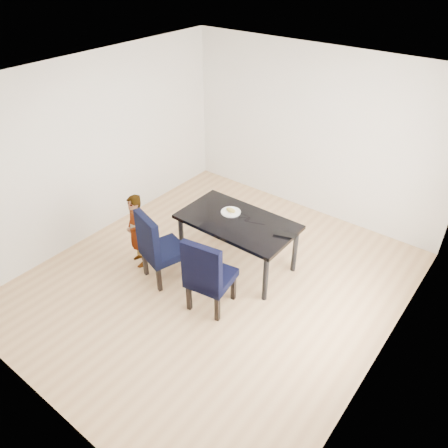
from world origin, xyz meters
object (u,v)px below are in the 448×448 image
Objects in this scene: plate at (231,212)px; laptop at (286,233)px; chair_left at (164,246)px; child at (136,231)px; chair_right at (211,272)px; dining_table at (237,243)px.

plate is 0.87m from laptop.
child is (-0.52, -0.01, 0.02)m from chair_left.
child is at bearing 10.87° from laptop.
chair_left is 1.04m from plate.
chair_right is (0.84, -0.03, 0.00)m from chair_left.
laptop reaches higher than plate.
chair_right is at bearing -66.29° from plate.
plate is (-0.42, 0.96, 0.22)m from chair_right.
plate is (-0.19, 0.10, 0.38)m from dining_table.
child reaches higher than chair_right.
dining_table is 0.44m from plate.
laptop is (0.68, 0.14, 0.39)m from dining_table.
laptop is (0.87, 0.03, 0.00)m from plate.
chair_left is 0.96× the size of child.
chair_left is 0.84m from chair_right.
laptop is at bearing 56.30° from chair_right.
dining_table is at bearing 70.74° from chair_left.
child reaches higher than dining_table.
dining_table is at bearing -28.29° from plate.
laptop is at bearing 53.91° from chair_left.
laptop is at bearing 50.74° from child.
plate is 0.90× the size of laptop.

